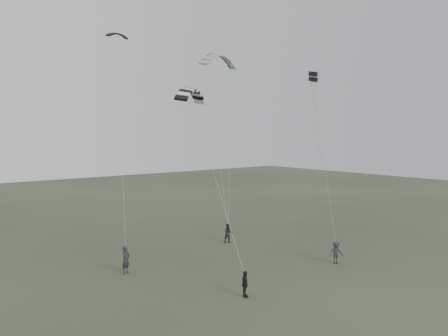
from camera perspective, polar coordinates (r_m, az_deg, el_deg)
ground at (r=29.72m, az=4.80°, el=-14.02°), size 140.00×140.00×0.00m
flyer_left at (r=30.81m, az=-12.69°, el=-11.61°), size 0.81×0.71×1.88m
flyer_right at (r=38.12m, az=0.58°, el=-8.52°), size 1.00×0.92×1.66m
flyer_center at (r=26.10m, az=2.76°, el=-14.91°), size 0.74×0.97×1.54m
flyer_far at (r=33.24m, az=14.43°, el=-10.65°), size 1.22×1.08×1.64m
kite_dark_small at (r=34.76m, az=-13.77°, el=16.67°), size 1.71×0.79×0.64m
kite_pale_large at (r=45.31m, az=-0.70°, el=14.58°), size 4.70×2.04×2.01m
kite_striped at (r=28.51m, az=-4.36°, el=10.18°), size 3.31×2.62×1.39m
kite_box at (r=38.13m, az=11.57°, el=11.60°), size 1.07×1.09×0.85m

